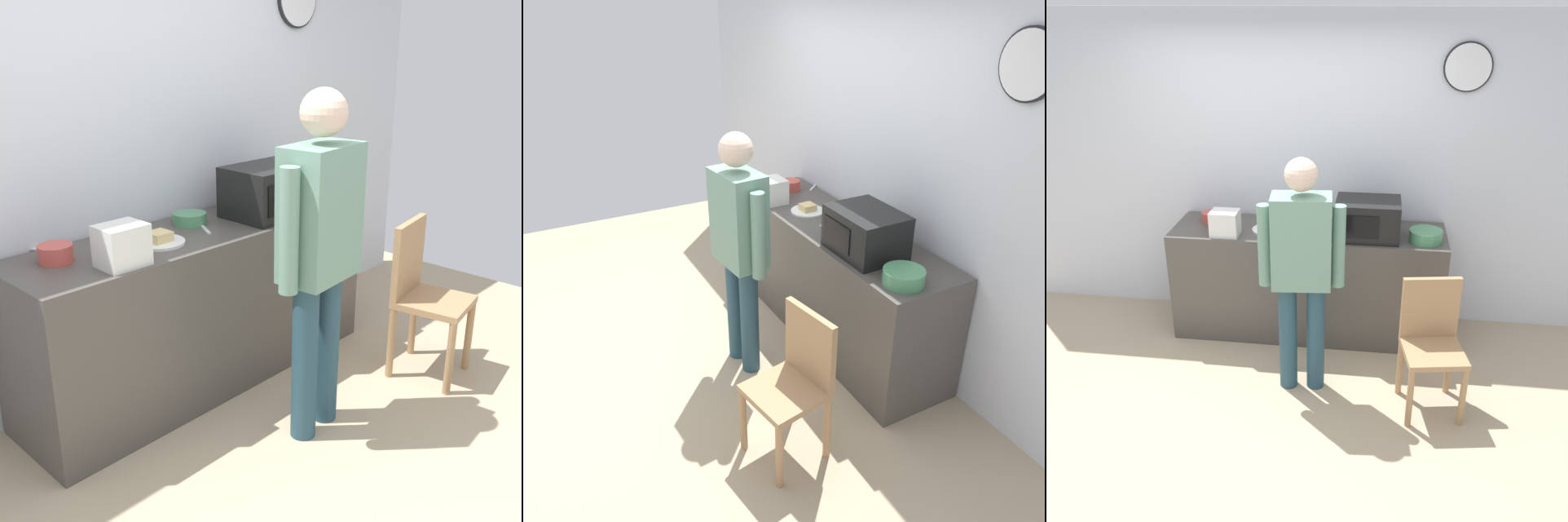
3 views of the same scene
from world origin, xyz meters
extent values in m
plane|color=tan|center=(0.00, 0.00, 0.00)|extent=(6.00, 6.00, 0.00)
cube|color=silver|center=(0.00, 1.60, 1.30)|extent=(5.40, 0.10, 2.60)
cylinder|color=white|center=(1.41, 1.54, 2.18)|extent=(0.34, 0.03, 0.34)
cylinder|color=black|center=(1.41, 1.54, 2.18)|extent=(0.36, 0.02, 0.36)
cube|color=#4C4742|center=(0.24, 1.22, 0.47)|extent=(2.23, 0.62, 0.93)
cube|color=black|center=(0.73, 1.14, 1.08)|extent=(0.50, 0.38, 0.30)
cube|color=black|center=(0.67, 0.95, 1.08)|extent=(0.30, 0.01, 0.18)
cylinder|color=white|center=(-0.07, 1.17, 0.94)|extent=(0.27, 0.27, 0.01)
cube|color=#DDC07F|center=(-0.07, 1.17, 0.97)|extent=(0.11, 0.11, 0.05)
cylinder|color=#C64C42|center=(-0.59, 1.30, 0.98)|extent=(0.17, 0.17, 0.09)
cylinder|color=#4C8E60|center=(0.27, 1.33, 0.97)|extent=(0.19, 0.19, 0.07)
cylinder|color=#4C8E60|center=(1.18, 1.10, 0.98)|extent=(0.26, 0.26, 0.09)
cube|color=silver|center=(-0.40, 1.03, 1.03)|extent=(0.22, 0.18, 0.20)
cube|color=silver|center=(-0.54, 1.50, 0.94)|extent=(0.13, 0.14, 0.01)
cube|color=silver|center=(0.25, 1.18, 0.94)|extent=(0.09, 0.16, 0.01)
cylinder|color=#254755|center=(0.40, 0.42, 0.42)|extent=(0.13, 0.13, 0.85)
cylinder|color=#254755|center=(0.20, 0.40, 0.42)|extent=(0.13, 0.13, 0.85)
cube|color=gray|center=(0.30, 0.41, 1.17)|extent=(0.42, 0.28, 0.64)
cylinder|color=gray|center=(0.55, 0.43, 1.14)|extent=(0.09, 0.09, 0.58)
cylinder|color=gray|center=(0.05, 0.39, 1.14)|extent=(0.09, 0.09, 0.58)
sphere|color=beige|center=(0.30, 0.41, 1.63)|extent=(0.22, 0.22, 0.22)
cylinder|color=#A87F56|center=(1.08, 0.06, 0.23)|extent=(0.04, 0.04, 0.45)
cylinder|color=#A87F56|center=(1.43, 0.12, 0.23)|extent=(0.04, 0.04, 0.45)
cylinder|color=#A87F56|center=(1.02, 0.41, 0.23)|extent=(0.04, 0.04, 0.45)
cylinder|color=#A87F56|center=(1.37, 0.47, 0.23)|extent=(0.04, 0.04, 0.45)
cube|color=#A87F56|center=(1.22, 0.26, 0.47)|extent=(0.46, 0.46, 0.04)
cube|color=#A87F56|center=(1.19, 0.44, 0.71)|extent=(0.40, 0.11, 0.45)
camera|label=1|loc=(-1.93, -1.34, 1.95)|focal=42.88mm
camera|label=2|loc=(3.29, -0.86, 2.54)|focal=36.59mm
camera|label=3|loc=(0.79, -3.04, 2.64)|focal=38.91mm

